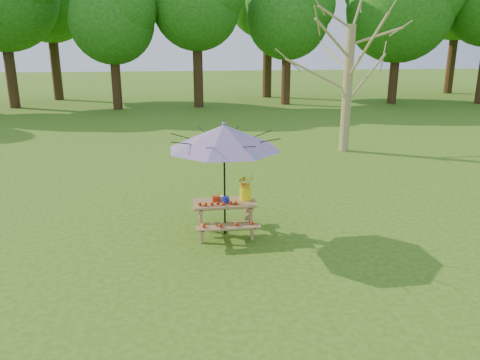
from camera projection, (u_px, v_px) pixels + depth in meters
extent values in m
plane|color=#336413|center=(151.00, 353.00, 5.70)|extent=(120.00, 120.00, 0.00)
cylinder|color=#947C51|center=(347.00, 90.00, 15.82)|extent=(0.33, 0.33, 4.23)
cube|color=#A28149|center=(225.00, 203.00, 9.09)|extent=(1.20, 0.62, 0.04)
cube|color=#A28149|center=(228.00, 227.00, 8.65)|extent=(1.20, 0.22, 0.04)
cube|color=#A28149|center=(222.00, 207.00, 9.69)|extent=(1.20, 0.22, 0.04)
cylinder|color=black|center=(225.00, 179.00, 8.95)|extent=(0.04, 0.04, 2.25)
cone|color=teal|center=(224.00, 137.00, 8.72)|extent=(2.82, 2.82, 0.46)
sphere|color=teal|center=(224.00, 123.00, 8.65)|extent=(0.08, 0.08, 0.08)
cube|color=red|center=(216.00, 198.00, 9.12)|extent=(0.14, 0.12, 0.10)
cylinder|color=#1622B4|center=(226.00, 200.00, 8.99)|extent=(0.13, 0.13, 0.13)
cube|color=beige|center=(221.00, 198.00, 9.20)|extent=(0.13, 0.13, 0.07)
cylinder|color=#FDFF0D|center=(246.00, 194.00, 9.19)|extent=(0.23, 0.23, 0.23)
imported|color=yellow|center=(246.00, 183.00, 9.13)|extent=(0.35, 0.31, 0.35)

